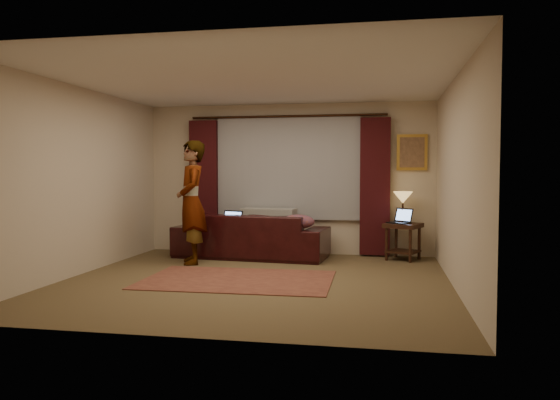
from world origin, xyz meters
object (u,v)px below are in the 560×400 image
Objects in this scene: end_table at (403,242)px; tiffany_lamp at (403,207)px; laptop_sofa at (228,219)px; laptop_table at (399,216)px; sofa at (251,227)px; person at (192,202)px.

tiffany_lamp is (-0.01, 0.11, 0.55)m from end_table.
laptop_sofa is 1.10× the size of laptop_table.
person is at bearing 50.89° from sofa.
tiffany_lamp is at bearing 106.23° from laptop_table.
laptop_sofa is 0.68× the size of end_table.
end_table is 1.17× the size of tiffany_lamp.
laptop_table is 3.31m from person.
laptop_table is at bearing -115.40° from tiffany_lamp.
laptop_table is (2.76, 0.32, 0.07)m from laptop_sofa.
laptop_sofa is 2.87m from tiffany_lamp.
laptop_sofa is 2.78m from laptop_table.
laptop_sofa is at bearing 121.52° from person.
person is at bearing -122.03° from laptop_table.
end_table is (2.48, 0.18, -0.21)m from sofa.
sofa reaches higher than end_table.
laptop_sofa is (-0.35, -0.18, 0.13)m from sofa.
laptop_table reaches higher than laptop_sofa.
person reaches higher than laptop_table.
laptop_sofa is at bearing -131.66° from laptop_table.
person is at bearing -163.50° from end_table.
sofa reaches higher than laptop_table.
end_table is 0.43m from laptop_table.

